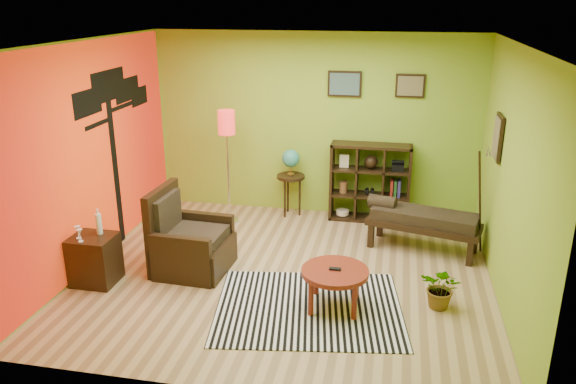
% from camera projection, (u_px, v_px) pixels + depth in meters
% --- Properties ---
extents(ground, '(5.00, 5.00, 0.00)m').
position_uv_depth(ground, '(285.00, 274.00, 6.99)').
color(ground, tan).
rests_on(ground, ground).
extents(room_shell, '(5.04, 4.54, 2.82)m').
position_uv_depth(room_shell, '(277.00, 132.00, 6.43)').
color(room_shell, '#88B02B').
rests_on(room_shell, ground).
extents(zebra_rug, '(2.27, 1.93, 0.01)m').
position_uv_depth(zebra_rug, '(309.00, 307.00, 6.24)').
color(zebra_rug, white).
rests_on(zebra_rug, ground).
extents(coffee_table, '(0.74, 0.74, 0.48)m').
position_uv_depth(coffee_table, '(335.00, 275.00, 6.14)').
color(coffee_table, maroon).
rests_on(coffee_table, ground).
extents(armchair, '(0.92, 0.93, 1.06)m').
position_uv_depth(armchair, '(188.00, 245.00, 7.03)').
color(armchair, black).
rests_on(armchair, ground).
extents(side_cabinet, '(0.51, 0.46, 0.91)m').
position_uv_depth(side_cabinet, '(95.00, 259.00, 6.71)').
color(side_cabinet, black).
rests_on(side_cabinet, ground).
extents(floor_lamp, '(0.26, 0.26, 1.72)m').
position_uv_depth(floor_lamp, '(227.00, 133.00, 8.17)').
color(floor_lamp, silver).
rests_on(floor_lamp, ground).
extents(globe_table, '(0.44, 0.44, 1.06)m').
position_uv_depth(globe_table, '(291.00, 166.00, 8.63)').
color(globe_table, black).
rests_on(globe_table, ground).
extents(cube_shelf, '(1.20, 0.35, 1.20)m').
position_uv_depth(cube_shelf, '(371.00, 183.00, 8.50)').
color(cube_shelf, black).
rests_on(cube_shelf, ground).
extents(bench, '(1.57, 0.88, 0.69)m').
position_uv_depth(bench, '(421.00, 219.00, 7.54)').
color(bench, black).
rests_on(bench, ground).
extents(potted_plant, '(0.59, 0.62, 0.38)m').
position_uv_depth(potted_plant, '(442.00, 292.00, 6.19)').
color(potted_plant, '#26661E').
rests_on(potted_plant, ground).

